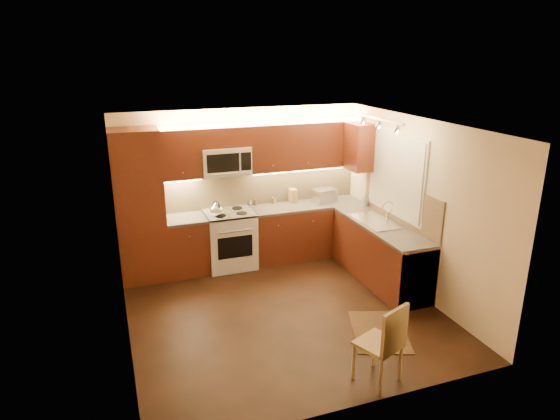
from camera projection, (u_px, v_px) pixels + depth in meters
name	position (u px, v px, depth m)	size (l,w,h in m)	color
floor	(283.00, 311.00, 6.66)	(4.00, 4.00, 0.01)	black
ceiling	(284.00, 125.00, 5.88)	(4.00, 4.00, 0.01)	beige
wall_back	(241.00, 185.00, 8.06)	(4.00, 0.01, 2.50)	beige
wall_front	(360.00, 293.00, 4.48)	(4.00, 0.01, 2.50)	beige
wall_left	(120.00, 244.00, 5.62)	(0.01, 4.00, 2.50)	beige
wall_right	(417.00, 208.00, 6.92)	(0.01, 4.00, 2.50)	beige
pantry	(139.00, 207.00, 7.29)	(0.70, 0.60, 2.30)	#461A0F
base_cab_back_left	(187.00, 246.00, 7.73)	(0.62, 0.60, 0.86)	#461A0F
counter_back_left	(185.00, 219.00, 7.59)	(0.62, 0.60, 0.04)	#373532
base_cab_back_right	(306.00, 231.00, 8.38)	(1.92, 0.60, 0.86)	#461A0F
counter_back_right	(307.00, 205.00, 8.24)	(1.92, 0.60, 0.04)	#373532
base_cab_right	(380.00, 254.00, 7.43)	(0.60, 2.00, 0.86)	#461A0F
counter_right	(382.00, 226.00, 7.29)	(0.60, 2.00, 0.04)	#373532
dishwasher	(406.00, 272.00, 6.80)	(0.58, 0.60, 0.84)	silver
backsplash_back	(262.00, 186.00, 8.18)	(3.30, 0.02, 0.60)	tan
backsplash_right	(400.00, 203.00, 7.29)	(0.02, 2.00, 0.60)	tan
upper_cab_back_left	(180.00, 154.00, 7.39)	(0.62, 0.35, 0.75)	#461A0F
upper_cab_back_right	(305.00, 145.00, 8.05)	(1.92, 0.35, 0.75)	#461A0F
upper_cab_bridge	(224.00, 137.00, 7.54)	(0.76, 0.35, 0.31)	#461A0F
upper_cab_right_corner	(360.00, 147.00, 7.92)	(0.35, 0.50, 0.75)	#461A0F
stove	(230.00, 239.00, 7.92)	(0.76, 0.65, 0.92)	silver
microwave	(225.00, 161.00, 7.65)	(0.76, 0.38, 0.44)	silver
window_frame	(396.00, 175.00, 7.30)	(0.03, 1.44, 1.24)	silver
window_blinds	(395.00, 175.00, 7.29)	(0.02, 1.36, 1.16)	silver
sink	(377.00, 217.00, 7.40)	(0.52, 0.86, 0.15)	silver
faucet	(388.00, 211.00, 7.43)	(0.20, 0.04, 0.30)	silver
track_light_bar	(380.00, 119.00, 6.75)	(0.04, 1.20, 0.03)	silver
kettle	(216.00, 208.00, 7.56)	(0.21, 0.21, 0.25)	silver
toaster_oven	(324.00, 195.00, 8.36)	(0.37, 0.28, 0.22)	silver
knife_block	(293.00, 196.00, 8.31)	(0.10, 0.17, 0.23)	#9B7E46
spice_jar_a	(275.00, 201.00, 8.24)	(0.04, 0.04, 0.10)	silver
spice_jar_b	(256.00, 202.00, 8.17)	(0.04, 0.04, 0.10)	brown
spice_jar_c	(251.00, 203.00, 8.14)	(0.05, 0.05, 0.10)	silver
spice_jar_d	(273.00, 200.00, 8.27)	(0.05, 0.05, 0.10)	olive
soap_bottle	(365.00, 200.00, 8.17)	(0.08, 0.09, 0.19)	#AEAEB3
rug	(379.00, 331.00, 6.15)	(0.65, 0.98, 0.01)	black
dining_chair	(379.00, 342.00, 5.13)	(0.41, 0.41, 0.92)	#9B7E46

